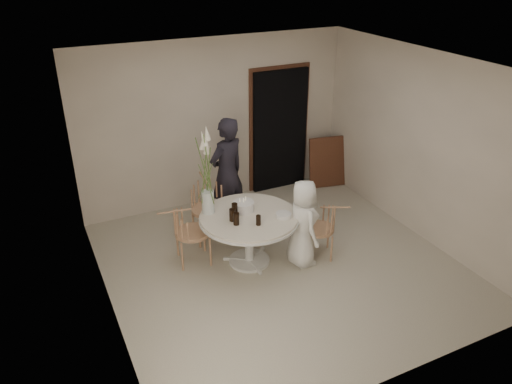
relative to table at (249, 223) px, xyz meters
name	(u,v)px	position (x,y,z in m)	size (l,w,h in m)	color
ground	(280,264)	(0.35, -0.25, -0.62)	(4.50, 4.50, 0.00)	beige
room_shell	(283,155)	(0.35, -0.25, 1.00)	(4.50, 4.50, 4.50)	white
doorway	(280,131)	(1.50, 1.94, 0.43)	(1.00, 0.10, 2.10)	black
door_trim	(279,127)	(1.50, 1.98, 0.49)	(1.12, 0.03, 2.22)	#5D2D1F
table	(249,223)	(0.00, 0.00, 0.00)	(1.33, 1.33, 0.73)	silver
picture_frame	(328,162)	(2.30, 1.60, -0.17)	(0.68, 0.05, 0.90)	#5D2D1F
chair_far	(207,200)	(-0.25, 0.94, -0.04)	(0.53, 0.57, 0.89)	tan
chair_right	(326,224)	(1.03, -0.30, -0.12)	(0.57, 0.55, 0.77)	tan
chair_left	(184,228)	(-0.79, 0.38, -0.08)	(0.54, 0.50, 0.83)	tan
girl	(227,173)	(0.15, 1.09, 0.25)	(0.63, 0.41, 1.73)	black
boy	(303,223)	(0.64, -0.32, 0.00)	(0.60, 0.39, 1.23)	white
birthday_cake	(244,206)	(-0.01, 0.15, 0.18)	(0.28, 0.28, 0.18)	silver
cola_tumbler_a	(232,215)	(-0.25, -0.03, 0.20)	(0.08, 0.08, 0.17)	black
cola_tumbler_b	(258,220)	(0.00, -0.27, 0.18)	(0.06, 0.06, 0.14)	black
cola_tumbler_c	(236,219)	(-0.25, -0.14, 0.20)	(0.08, 0.08, 0.16)	black
cola_tumbler_d	(235,209)	(-0.17, 0.09, 0.20)	(0.08, 0.08, 0.17)	black
plate_stack	(283,215)	(0.39, -0.23, 0.14)	(0.20, 0.20, 0.05)	silver
flower_vase	(207,180)	(-0.45, 0.31, 0.59)	(0.17, 0.17, 1.23)	silver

